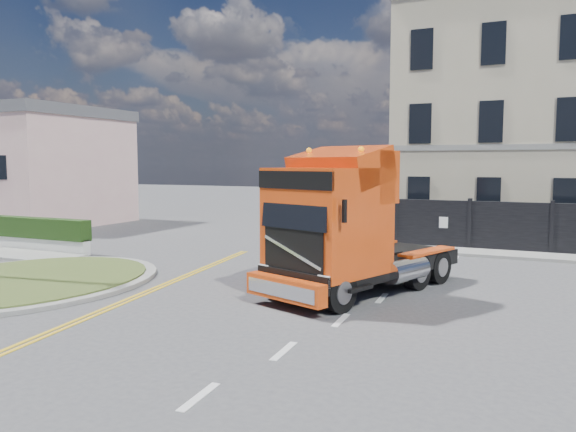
% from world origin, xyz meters
% --- Properties ---
extents(ground, '(120.00, 120.00, 0.00)m').
position_xyz_m(ground, '(0.00, 0.00, 0.00)').
color(ground, '#424244').
rests_on(ground, ground).
extents(traffic_island, '(6.80, 6.80, 0.17)m').
position_xyz_m(traffic_island, '(-7.00, -3.00, 0.08)').
color(traffic_island, gray).
rests_on(traffic_island, ground).
extents(hedge_wall, '(8.00, 0.55, 1.35)m').
position_xyz_m(hedge_wall, '(-13.00, 1.50, 0.74)').
color(hedge_wall, silver).
rests_on(hedge_wall, ground).
extents(seaside_bldg_pink, '(8.00, 8.00, 6.00)m').
position_xyz_m(seaside_bldg_pink, '(-20.00, 9.00, 3.00)').
color(seaside_bldg_pink, beige).
rests_on(seaside_bldg_pink, ground).
extents(hoarding_fence, '(18.80, 0.25, 2.00)m').
position_xyz_m(hoarding_fence, '(6.55, 9.00, 1.00)').
color(hoarding_fence, black).
rests_on(hoarding_fence, ground).
extents(georgian_building, '(12.30, 10.30, 12.80)m').
position_xyz_m(georgian_building, '(6.00, 16.50, 5.77)').
color(georgian_building, '#C0B398').
rests_on(georgian_building, ground).
extents(pavement_far, '(20.00, 1.60, 0.12)m').
position_xyz_m(pavement_far, '(6.00, 8.10, 0.06)').
color(pavement_far, gray).
rests_on(pavement_far, ground).
extents(truck, '(4.40, 6.81, 3.83)m').
position_xyz_m(truck, '(1.90, -0.56, 1.71)').
color(truck, black).
rests_on(truck, ground).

